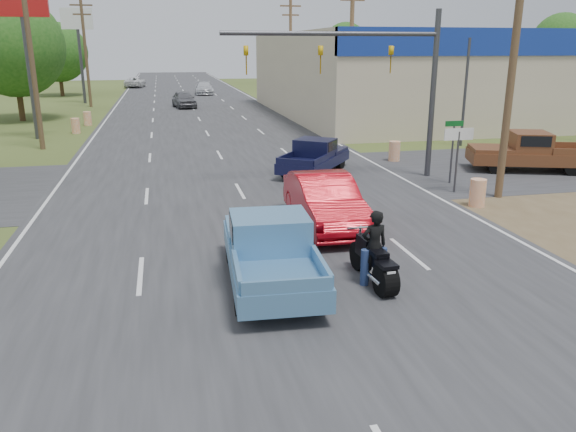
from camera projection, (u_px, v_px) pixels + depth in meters
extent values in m
cube|color=#2D2D30|center=(199.00, 119.00, 44.67)|extent=(15.00, 180.00, 0.02)
cube|color=#2D2D30|center=(234.00, 180.00, 24.10)|extent=(120.00, 10.00, 0.02)
cube|color=#B7A88C|center=(557.00, 73.00, 50.34)|extent=(50.00, 28.00, 6.60)
cylinder|color=#4C3823|center=(513.00, 61.00, 19.95)|extent=(0.28, 0.28, 10.00)
cylinder|color=#4C3823|center=(351.00, 55.00, 36.78)|extent=(0.28, 0.28, 10.00)
cube|color=#4C3823|center=(353.00, 0.00, 35.80)|extent=(1.60, 0.14, 0.14)
cylinder|color=#4C3823|center=(291.00, 53.00, 53.61)|extent=(0.28, 0.28, 10.00)
cube|color=#4C3823|center=(291.00, 6.00, 52.40)|extent=(2.00, 0.14, 0.14)
cube|color=#4C3823|center=(291.00, 15.00, 52.63)|extent=(1.60, 0.14, 0.14)
cylinder|color=#4C3823|center=(31.00, 57.00, 30.05)|extent=(0.28, 0.28, 10.00)
cylinder|color=#4C3823|center=(86.00, 53.00, 52.49)|extent=(0.28, 0.28, 10.00)
cube|color=#4C3823|center=(81.00, 5.00, 51.28)|extent=(2.00, 0.14, 0.14)
cube|color=#4C3823|center=(82.00, 14.00, 51.51)|extent=(1.60, 0.14, 0.14)
cylinder|color=#422D19|center=(20.00, 100.00, 43.28)|extent=(0.44, 0.44, 3.24)
sphere|color=#1B4C15|center=(13.00, 46.00, 42.14)|extent=(7.56, 7.56, 7.56)
cylinder|color=#422D19|center=(61.00, 83.00, 65.63)|extent=(0.44, 0.44, 2.88)
sphere|color=#1B4C15|center=(58.00, 52.00, 64.62)|extent=(6.72, 6.72, 6.72)
cylinder|color=#422D19|center=(557.00, 73.00, 83.58)|extent=(0.44, 0.44, 3.60)
sphere|color=#1B4C15|center=(561.00, 42.00, 82.31)|extent=(8.40, 8.40, 8.40)
cylinder|color=#422D19|center=(345.00, 69.00, 101.81)|extent=(0.44, 0.44, 3.42)
sphere|color=#1B4C15|center=(345.00, 45.00, 100.61)|extent=(7.98, 7.98, 7.98)
cylinder|color=orange|center=(478.00, 193.00, 20.00)|extent=(0.56, 0.56, 1.00)
cylinder|color=orange|center=(394.00, 151.00, 28.03)|extent=(0.56, 0.56, 1.00)
cylinder|color=orange|center=(76.00, 126.00, 37.16)|extent=(0.56, 0.56, 1.00)
cylinder|color=orange|center=(88.00, 119.00, 40.96)|extent=(0.56, 0.56, 1.00)
cylinder|color=#3F3F44|center=(29.00, 64.00, 33.72)|extent=(0.30, 0.30, 9.00)
cylinder|color=#3F3F44|center=(81.00, 58.00, 56.16)|extent=(0.30, 0.30, 9.00)
cube|color=white|center=(77.00, 19.00, 55.10)|extent=(3.00, 0.35, 2.00)
cylinder|color=#3F3F44|center=(457.00, 163.00, 21.71)|extent=(0.08, 0.08, 2.40)
cube|color=white|center=(459.00, 134.00, 21.40)|extent=(1.20, 0.05, 0.45)
cylinder|color=#3F3F44|center=(452.00, 155.00, 23.24)|extent=(0.08, 0.08, 2.40)
cube|color=#0C591E|center=(454.00, 124.00, 22.87)|extent=(0.80, 0.04, 0.22)
cylinder|color=#3F3F44|center=(433.00, 96.00, 23.92)|extent=(0.24, 0.24, 7.00)
cylinder|color=#3F3F44|center=(333.00, 34.00, 22.27)|extent=(9.00, 0.18, 0.18)
imported|color=gold|center=(391.00, 46.00, 22.91)|extent=(0.18, 0.40, 1.10)
imported|color=gold|center=(321.00, 45.00, 22.29)|extent=(0.18, 0.40, 1.10)
imported|color=gold|center=(246.00, 45.00, 21.67)|extent=(0.18, 0.40, 1.10)
imported|color=#AE0812|center=(325.00, 202.00, 17.62)|extent=(1.83, 5.03, 1.65)
cylinder|color=black|center=(386.00, 281.00, 12.79)|extent=(0.41, 0.77, 0.75)
cylinder|color=black|center=(357.00, 256.00, 14.30)|extent=(0.18, 0.76, 0.75)
cube|color=black|center=(371.00, 254.00, 13.48)|extent=(0.34, 1.38, 0.34)
cube|color=black|center=(366.00, 242.00, 13.67)|extent=(0.34, 0.64, 0.25)
cube|color=black|center=(377.00, 252.00, 13.11)|extent=(0.38, 0.65, 0.11)
cylinder|color=white|center=(361.00, 227.00, 13.91)|extent=(0.74, 0.10, 0.06)
cube|color=white|center=(391.00, 275.00, 12.49)|extent=(0.21, 0.04, 0.14)
imported|color=black|center=(374.00, 250.00, 13.28)|extent=(0.66, 0.46, 1.75)
cylinder|color=black|center=(232.00, 248.00, 14.80)|extent=(0.34, 0.80, 0.79)
cylinder|color=black|center=(294.00, 245.00, 15.05)|extent=(0.34, 0.80, 0.79)
cylinder|color=black|center=(241.00, 297.00, 11.90)|extent=(0.34, 0.80, 0.79)
cylinder|color=black|center=(318.00, 292.00, 12.15)|extent=(0.34, 0.80, 0.79)
cube|color=#5387B2|center=(270.00, 260.00, 13.41)|extent=(2.25, 5.22, 0.51)
cube|color=#5387B2|center=(263.00, 227.00, 14.77)|extent=(1.98, 2.05, 0.18)
cube|color=#5387B2|center=(270.00, 232.00, 13.32)|extent=(1.89, 1.63, 0.84)
cube|color=black|center=(270.00, 226.00, 13.27)|extent=(1.92, 1.33, 0.44)
cube|color=#5387B2|center=(287.00, 287.00, 10.93)|extent=(1.81, 0.18, 0.29)
cylinder|color=black|center=(310.00, 159.00, 26.86)|extent=(0.64, 0.74, 0.72)
cylinder|color=black|center=(340.00, 161.00, 26.28)|extent=(0.64, 0.74, 0.72)
cylinder|color=black|center=(286.00, 170.00, 24.41)|extent=(0.64, 0.74, 0.72)
cylinder|color=black|center=(319.00, 173.00, 23.83)|extent=(0.64, 0.74, 0.72)
cube|color=black|center=(314.00, 161.00, 25.29)|extent=(4.21, 4.82, 0.47)
cube|color=black|center=(325.00, 150.00, 26.43)|extent=(2.42, 2.44, 0.16)
cube|color=black|center=(315.00, 147.00, 25.19)|extent=(2.16, 2.11, 0.76)
cube|color=black|center=(315.00, 145.00, 25.15)|extent=(2.02, 1.90, 0.40)
cube|color=black|center=(294.00, 162.00, 23.18)|extent=(1.37, 1.04, 0.27)
cylinder|color=black|center=(497.00, 165.00, 25.20)|extent=(0.89, 0.57, 0.83)
cylinder|color=black|center=(489.00, 158.00, 26.86)|extent=(0.89, 0.57, 0.83)
cylinder|color=black|center=(573.00, 167.00, 24.84)|extent=(0.89, 0.57, 0.83)
cylinder|color=black|center=(560.00, 159.00, 26.51)|extent=(0.89, 0.57, 0.83)
cube|color=brown|center=(530.00, 157.00, 25.79)|extent=(5.80, 3.74, 0.54)
cube|color=brown|center=(494.00, 149.00, 25.86)|extent=(2.59, 2.54, 0.19)
cube|color=brown|center=(529.00, 142.00, 25.59)|extent=(2.16, 2.34, 0.89)
cube|color=black|center=(530.00, 138.00, 25.55)|extent=(1.87, 2.28, 0.47)
imported|color=#5A5A60|center=(184.00, 100.00, 52.96)|extent=(2.45, 4.70, 1.53)
imported|color=silver|center=(204.00, 88.00, 68.05)|extent=(2.26, 5.20, 1.49)
imported|color=silver|center=(135.00, 82.00, 79.99)|extent=(3.06, 5.51, 1.46)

